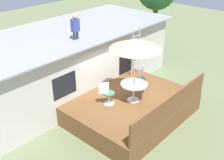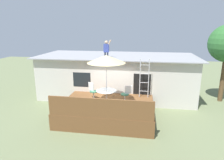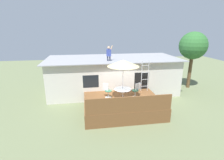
{
  "view_description": "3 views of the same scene",
  "coord_description": "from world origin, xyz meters",
  "px_view_note": "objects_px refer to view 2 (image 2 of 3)",
  "views": [
    {
      "loc": [
        -7.5,
        -5.84,
        6.54
      ],
      "look_at": [
        -0.52,
        0.44,
        1.66
      ],
      "focal_mm": 44.63,
      "sensor_mm": 36.0,
      "label": 1
    },
    {
      "loc": [
        1.79,
        -9.73,
        4.64
      ],
      "look_at": [
        0.15,
        0.52,
        1.9
      ],
      "focal_mm": 31.96,
      "sensor_mm": 36.0,
      "label": 2
    },
    {
      "loc": [
        -2.22,
        -9.95,
        5.11
      ],
      "look_at": [
        -0.51,
        0.87,
        1.81
      ],
      "focal_mm": 27.65,
      "sensor_mm": 36.0,
      "label": 3
    }
  ],
  "objects_px": {
    "patio_table": "(107,93)",
    "person_figure": "(106,48)",
    "patio_chair_left": "(93,91)",
    "step_ladder": "(144,78)",
    "patio_umbrella": "(106,59)",
    "patio_chair_right": "(126,94)"
  },
  "relations": [
    {
      "from": "patio_table",
      "to": "patio_umbrella",
      "type": "height_order",
      "value": "patio_umbrella"
    },
    {
      "from": "patio_table",
      "to": "patio_chair_right",
      "type": "bearing_deg",
      "value": 21.43
    },
    {
      "from": "step_ladder",
      "to": "person_figure",
      "type": "xyz_separation_m",
      "value": [
        -2.37,
        1.24,
        1.53
      ]
    },
    {
      "from": "step_ladder",
      "to": "person_figure",
      "type": "distance_m",
      "value": 3.08
    },
    {
      "from": "patio_table",
      "to": "step_ladder",
      "type": "bearing_deg",
      "value": 36.47
    },
    {
      "from": "step_ladder",
      "to": "patio_chair_left",
      "type": "bearing_deg",
      "value": -163.72
    },
    {
      "from": "patio_umbrella",
      "to": "patio_chair_right",
      "type": "xyz_separation_m",
      "value": [
        0.97,
        0.38,
        -1.89
      ]
    },
    {
      "from": "patio_table",
      "to": "step_ladder",
      "type": "height_order",
      "value": "step_ladder"
    },
    {
      "from": "patio_chair_left",
      "to": "patio_chair_right",
      "type": "height_order",
      "value": "same"
    },
    {
      "from": "patio_umbrella",
      "to": "step_ladder",
      "type": "relative_size",
      "value": 1.15
    },
    {
      "from": "patio_table",
      "to": "patio_chair_right",
      "type": "height_order",
      "value": "patio_chair_right"
    },
    {
      "from": "step_ladder",
      "to": "patio_chair_right",
      "type": "height_order",
      "value": "step_ladder"
    },
    {
      "from": "step_ladder",
      "to": "patio_chair_left",
      "type": "height_order",
      "value": "step_ladder"
    },
    {
      "from": "patio_umbrella",
      "to": "patio_chair_left",
      "type": "xyz_separation_m",
      "value": [
        -0.88,
        0.59,
        -1.89
      ]
    },
    {
      "from": "patio_table",
      "to": "person_figure",
      "type": "distance_m",
      "value": 3.37
    },
    {
      "from": "patio_table",
      "to": "patio_chair_left",
      "type": "xyz_separation_m",
      "value": [
        -0.88,
        0.59,
        -0.13
      ]
    },
    {
      "from": "patio_table",
      "to": "person_figure",
      "type": "relative_size",
      "value": 0.94
    },
    {
      "from": "patio_table",
      "to": "patio_chair_left",
      "type": "bearing_deg",
      "value": 146.19
    },
    {
      "from": "patio_table",
      "to": "step_ladder",
      "type": "xyz_separation_m",
      "value": [
        1.89,
        1.39,
        0.51
      ]
    },
    {
      "from": "patio_chair_left",
      "to": "patio_table",
      "type": "bearing_deg",
      "value": 0.0
    },
    {
      "from": "person_figure",
      "to": "patio_chair_right",
      "type": "xyz_separation_m",
      "value": [
        1.45,
        -2.25,
        -2.17
      ]
    },
    {
      "from": "patio_table",
      "to": "person_figure",
      "type": "bearing_deg",
      "value": 100.33
    }
  ]
}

